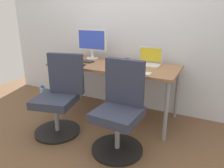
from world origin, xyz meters
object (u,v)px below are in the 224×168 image
object	(u,v)px
desktop_monitor	(92,42)
coffee_mug	(71,61)
water_bottle_on_floor	(43,95)
office_chair_left	(59,98)
office_chair_right	(120,111)
open_laptop	(149,61)

from	to	relation	value
desktop_monitor	coffee_mug	xyz separation A→B (m)	(-0.03, -0.47, -0.20)
water_bottle_on_floor	desktop_monitor	bearing A→B (deg)	28.95
office_chair_left	office_chair_right	bearing A→B (deg)	0.12
office_chair_right	water_bottle_on_floor	world-z (taller)	office_chair_right
desktop_monitor	office_chair_left	bearing A→B (deg)	-84.83
desktop_monitor	open_laptop	xyz separation A→B (m)	(0.89, -0.04, -0.19)
desktop_monitor	coffee_mug	size ratio (longest dim) A/B	5.22
water_bottle_on_floor	office_chair_left	bearing A→B (deg)	-33.46
office_chair_left	open_laptop	xyz separation A→B (m)	(0.81, 0.85, 0.36)
water_bottle_on_floor	coffee_mug	distance (m)	0.92
open_laptop	coffee_mug	size ratio (longest dim) A/B	3.37
office_chair_right	water_bottle_on_floor	size ratio (longest dim) A/B	3.03
water_bottle_on_floor	coffee_mug	size ratio (longest dim) A/B	3.37
water_bottle_on_floor	coffee_mug	world-z (taller)	coffee_mug
open_laptop	office_chair_left	bearing A→B (deg)	-133.58
office_chair_left	coffee_mug	xyz separation A→B (m)	(-0.11, 0.42, 0.35)
desktop_monitor	open_laptop	bearing A→B (deg)	-2.62
water_bottle_on_floor	open_laptop	distance (m)	1.73
office_chair_left	office_chair_right	world-z (taller)	same
office_chair_right	coffee_mug	size ratio (longest dim) A/B	10.22
water_bottle_on_floor	desktop_monitor	xyz separation A→B (m)	(0.69, 0.38, 0.84)
water_bottle_on_floor	open_laptop	size ratio (longest dim) A/B	1.00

